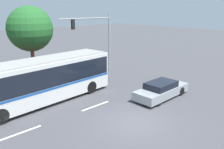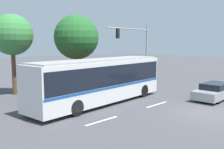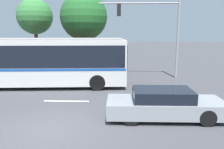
# 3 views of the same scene
# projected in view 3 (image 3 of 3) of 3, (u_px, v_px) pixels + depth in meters

# --- Properties ---
(ground_plane) EXTENTS (140.00, 140.00, 0.00)m
(ground_plane) POSITION_uv_depth(u_px,v_px,m) (50.00, 129.00, 8.74)
(ground_plane) COLOR #444449
(city_bus) EXTENTS (11.61, 3.22, 3.20)m
(city_bus) POSITION_uv_depth(u_px,v_px,m) (38.00, 60.00, 14.93)
(city_bus) COLOR silver
(city_bus) RESTS_ON ground
(sedan_foreground) EXTENTS (4.90, 1.80, 1.28)m
(sedan_foreground) POSITION_uv_depth(u_px,v_px,m) (164.00, 104.00, 9.67)
(sedan_foreground) COLOR gray
(sedan_foreground) RESTS_ON ground
(traffic_light_pole) EXTENTS (6.14, 0.24, 6.13)m
(traffic_light_pole) POSITION_uv_depth(u_px,v_px,m) (158.00, 25.00, 17.41)
(traffic_light_pole) COLOR gray
(traffic_light_pole) RESTS_ON ground
(flowering_hedge) EXTENTS (8.60, 1.07, 1.64)m
(flowering_hedge) POSITION_uv_depth(u_px,v_px,m) (69.00, 65.00, 19.34)
(flowering_hedge) COLOR #286028
(flowering_hedge) RESTS_ON ground
(street_tree_left) EXTENTS (3.40, 3.40, 6.72)m
(street_tree_left) POSITION_uv_depth(u_px,v_px,m) (35.00, 17.00, 21.90)
(street_tree_left) COLOR brown
(street_tree_left) RESTS_ON ground
(street_tree_centre) EXTENTS (4.07, 4.07, 6.90)m
(street_tree_centre) POSITION_uv_depth(u_px,v_px,m) (84.00, 17.00, 19.72)
(street_tree_centre) COLOR brown
(street_tree_centre) RESTS_ON ground
(lane_stripe_near) EXTENTS (2.40, 0.16, 0.01)m
(lane_stripe_near) POSITION_uv_depth(u_px,v_px,m) (66.00, 101.00, 12.12)
(lane_stripe_near) COLOR silver
(lane_stripe_near) RESTS_ON ground
(lane_stripe_mid) EXTENTS (2.40, 0.16, 0.01)m
(lane_stripe_mid) POSITION_uv_depth(u_px,v_px,m) (191.00, 102.00, 11.90)
(lane_stripe_mid) COLOR silver
(lane_stripe_mid) RESTS_ON ground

